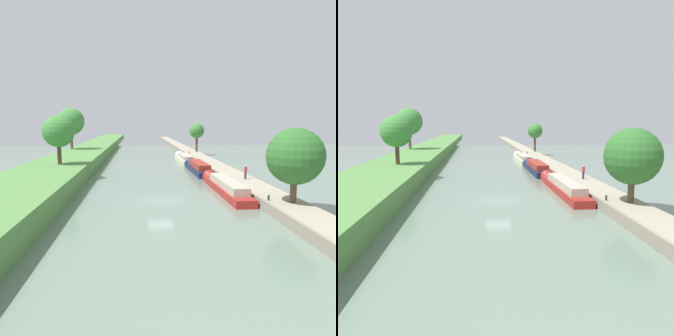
% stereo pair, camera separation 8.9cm
% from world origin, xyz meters
% --- Properties ---
extents(ground_plane, '(160.00, 160.00, 0.00)m').
position_xyz_m(ground_plane, '(0.00, 0.00, 0.00)').
color(ground_plane, slate).
extents(left_grassy_bank, '(8.66, 260.00, 2.11)m').
position_xyz_m(left_grassy_bank, '(-13.02, 0.00, 1.05)').
color(left_grassy_bank, '#518442').
rests_on(left_grassy_bank, ground_plane).
extents(right_towpath, '(3.27, 260.00, 0.89)m').
position_xyz_m(right_towpath, '(10.33, 0.00, 0.44)').
color(right_towpath, '#9E937F').
rests_on(right_towpath, ground_plane).
extents(stone_quay, '(0.25, 260.00, 0.94)m').
position_xyz_m(stone_quay, '(8.57, 0.00, 0.47)').
color(stone_quay, gray).
rests_on(stone_quay, ground_plane).
extents(narrowboat_red, '(1.98, 15.53, 2.10)m').
position_xyz_m(narrowboat_red, '(7.29, 3.57, 0.63)').
color(narrowboat_red, maroon).
rests_on(narrowboat_red, ground_plane).
extents(narrowboat_navy, '(2.14, 14.04, 2.28)m').
position_xyz_m(narrowboat_navy, '(7.06, 19.02, 0.67)').
color(narrowboat_navy, '#141E42').
rests_on(narrowboat_navy, ground_plane).
extents(narrowboat_cream, '(2.17, 14.32, 2.06)m').
position_xyz_m(narrowboat_cream, '(7.01, 33.99, 0.57)').
color(narrowboat_cream, beige).
rests_on(narrowboat_cream, ground_plane).
extents(tree_rightbank_near, '(4.73, 4.73, 6.24)m').
position_xyz_m(tree_rightbank_near, '(10.78, -5.46, 4.75)').
color(tree_rightbank_near, brown).
rests_on(tree_rightbank_near, right_towpath).
extents(tree_rightbank_midnear, '(3.43, 3.43, 6.53)m').
position_xyz_m(tree_rightbank_midnear, '(11.49, 44.90, 5.64)').
color(tree_rightbank_midnear, '#4C3828').
rests_on(tree_rightbank_midnear, right_towpath).
extents(tree_leftbank_downstream, '(5.50, 5.50, 8.46)m').
position_xyz_m(tree_leftbank_downstream, '(-15.81, 39.01, 7.79)').
color(tree_leftbank_downstream, brown).
rests_on(tree_leftbank_downstream, left_grassy_bank).
extents(tree_leftbank_upstream, '(4.14, 4.14, 6.40)m').
position_xyz_m(tree_leftbank_upstream, '(-12.39, 12.78, 6.40)').
color(tree_leftbank_upstream, '#4C3828').
rests_on(tree_leftbank_upstream, left_grassy_bank).
extents(person_walking, '(0.34, 0.34, 1.66)m').
position_xyz_m(person_walking, '(10.53, 6.33, 1.76)').
color(person_walking, '#282D42').
rests_on(person_walking, right_towpath).
extents(mooring_bollard_near, '(0.16, 0.16, 0.45)m').
position_xyz_m(mooring_bollard_near, '(9.00, -4.65, 1.11)').
color(mooring_bollard_near, black).
rests_on(mooring_bollard_near, right_towpath).
extents(mooring_bollard_far, '(0.16, 0.16, 0.45)m').
position_xyz_m(mooring_bollard_far, '(9.00, 39.95, 1.11)').
color(mooring_bollard_far, black).
rests_on(mooring_bollard_far, right_towpath).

